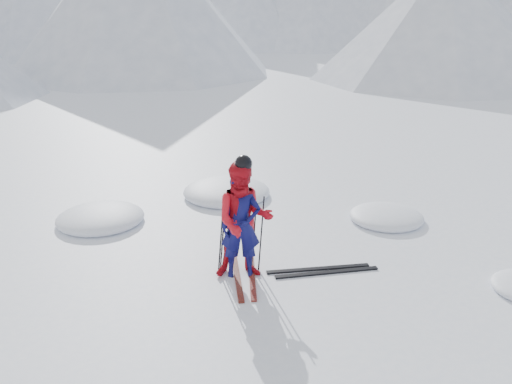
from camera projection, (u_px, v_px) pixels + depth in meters
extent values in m
plane|color=white|center=(354.00, 257.00, 9.20)|extent=(160.00, 160.00, 0.00)
cone|color=#B2BCD1|center=(443.00, 17.00, 28.66)|extent=(14.00, 14.00, 6.50)
imported|color=#0C0D4B|center=(241.00, 226.00, 8.34)|extent=(0.65, 0.46, 1.68)
imported|color=red|center=(244.00, 221.00, 8.29)|extent=(0.97, 0.79, 1.86)
cylinder|color=black|center=(221.00, 240.00, 8.52)|extent=(0.11, 0.08, 1.12)
cylinder|color=black|center=(254.00, 235.00, 8.70)|extent=(0.11, 0.07, 1.12)
cylinder|color=black|center=(223.00, 234.00, 8.58)|extent=(0.12, 0.10, 1.24)
cylinder|color=black|center=(261.00, 234.00, 8.58)|extent=(0.12, 0.09, 1.24)
cube|color=black|center=(237.00, 275.00, 8.58)|extent=(0.20, 1.70, 0.03)
cube|color=black|center=(252.00, 273.00, 8.62)|extent=(0.32, 1.70, 0.03)
cube|color=black|center=(318.00, 269.00, 8.76)|extent=(1.70, 0.13, 0.03)
cube|color=black|center=(327.00, 273.00, 8.64)|extent=(1.70, 0.11, 0.03)
ellipsoid|color=white|center=(101.00, 222.00, 10.66)|extent=(1.70, 1.70, 0.38)
ellipsoid|color=white|center=(386.00, 220.00, 10.74)|extent=(1.46, 1.46, 0.32)
ellipsoid|color=white|center=(227.00, 196.00, 12.08)|extent=(1.92, 1.92, 0.42)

